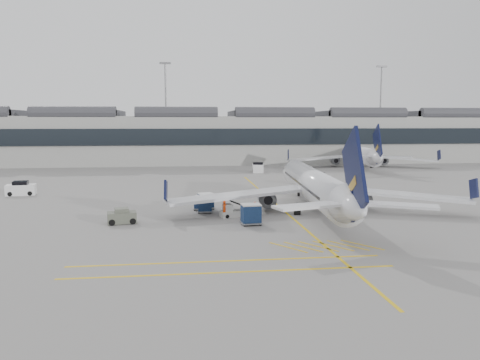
{
  "coord_description": "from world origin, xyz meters",
  "views": [
    {
      "loc": [
        -1.09,
        -41.62,
        9.63
      ],
      "look_at": [
        4.61,
        3.73,
        4.0
      ],
      "focal_mm": 35.0,
      "sensor_mm": 36.0,
      "label": 1
    }
  ],
  "objects": [
    {
      "name": "ramp_agent_a",
      "position": [
        3.19,
        4.8,
        0.89
      ],
      "size": [
        0.76,
        0.76,
        1.78
      ],
      "primitive_type": "imported",
      "rotation": [
        0.0,
        0.0,
        0.8
      ],
      "color": "#E03C0B",
      "rests_on": "ground"
    },
    {
      "name": "service_van_left",
      "position": [
        -22.43,
        23.25,
        0.84
      ],
      "size": [
        3.87,
        2.3,
        1.88
      ],
      "rotation": [
        0.0,
        0.0,
        0.13
      ],
      "color": "silver",
      "rests_on": "ground"
    },
    {
      "name": "safety_cone_nose",
      "position": [
        12.43,
        21.4,
        0.25
      ],
      "size": [
        0.36,
        0.36,
        0.5
      ],
      "primitive_type": "cone",
      "color": "#F24C0A",
      "rests_on": "ground"
    },
    {
      "name": "safety_cone_engine",
      "position": [
        15.8,
        4.97,
        0.27
      ],
      "size": [
        0.39,
        0.39,
        0.54
      ],
      "primitive_type": "cone",
      "color": "#F24C0A",
      "rests_on": "ground"
    },
    {
      "name": "terminal",
      "position": [
        0.0,
        71.93,
        6.14
      ],
      "size": [
        200.0,
        20.45,
        12.4
      ],
      "color": "#9E9E99",
      "rests_on": "ground"
    },
    {
      "name": "baggage_cart_a",
      "position": [
        5.35,
        1.37,
        1.07
      ],
      "size": [
        2.0,
        1.7,
        1.99
      ],
      "rotation": [
        0.0,
        0.0,
        0.08
      ],
      "color": "gray",
      "rests_on": "ground"
    },
    {
      "name": "service_van_right",
      "position": [
        19.66,
        27.8,
        0.87
      ],
      "size": [
        4.23,
        3.56,
        1.95
      ],
      "rotation": [
        0.0,
        0.0,
        -0.53
      ],
      "color": "silver",
      "rests_on": "ground"
    },
    {
      "name": "apron_markings",
      "position": [
        10.0,
        10.0,
        0.01
      ],
      "size": [
        0.25,
        60.0,
        0.01
      ],
      "primitive_type": "cube",
      "color": "gold",
      "rests_on": "ground"
    },
    {
      "name": "light_masts",
      "position": [
        -1.67,
        86.0,
        14.49
      ],
      "size": [
        113.0,
        0.6,
        25.45
      ],
      "color": "slate",
      "rests_on": "ground"
    },
    {
      "name": "ground",
      "position": [
        0.0,
        0.0,
        0.0
      ],
      "size": [
        220.0,
        220.0,
        0.0
      ],
      "primitive_type": "plane",
      "color": "gray",
      "rests_on": "ground"
    },
    {
      "name": "belt_loader",
      "position": [
        4.4,
        5.48,
        0.49
      ],
      "size": [
        4.23,
        2.05,
        1.68
      ],
      "rotation": [
        0.0,
        0.0,
        0.23
      ],
      "color": "#BAB9B1",
      "rests_on": "ground"
    },
    {
      "name": "baggage_cart_b",
      "position": [
        1.02,
        9.56,
        0.86
      ],
      "size": [
        1.81,
        1.62,
        1.61
      ],
      "rotation": [
        0.0,
        0.0,
        -0.27
      ],
      "color": "gray",
      "rests_on": "ground"
    },
    {
      "name": "service_van_mid",
      "position": [
        13.62,
        47.79,
        0.92
      ],
      "size": [
        2.39,
        4.17,
        2.05
      ],
      "rotation": [
        0.0,
        0.0,
        1.47
      ],
      "color": "silver",
      "rests_on": "ground"
    },
    {
      "name": "airliner_main",
      "position": [
        13.22,
        6.83,
        2.76
      ],
      "size": [
        32.28,
        35.39,
        9.41
      ],
      "rotation": [
        0.0,
        0.0,
        -0.08
      ],
      "color": "silver",
      "rests_on": "ground"
    },
    {
      "name": "pushback_tug",
      "position": [
        -6.85,
        3.48,
        0.66
      ],
      "size": [
        2.91,
        2.07,
        1.49
      ],
      "rotation": [
        0.0,
        0.0,
        0.17
      ],
      "color": "#535649",
      "rests_on": "ground"
    },
    {
      "name": "airliner_far",
      "position": [
        37.28,
        55.42,
        2.76
      ],
      "size": [
        31.99,
        35.2,
        9.41
      ],
      "rotation": [
        0.0,
        0.0,
        -0.16
      ],
      "color": "silver",
      "rests_on": "ground"
    },
    {
      "name": "baggage_cart_c",
      "position": [
        1.52,
        9.96,
        0.96
      ],
      "size": [
        2.03,
        1.82,
        1.8
      ],
      "rotation": [
        0.0,
        0.0,
        0.28
      ],
      "color": "gray",
      "rests_on": "ground"
    },
    {
      "name": "baggage_cart_d",
      "position": [
        1.34,
        7.92,
        0.88
      ],
      "size": [
        1.62,
        1.36,
        1.64
      ],
      "rotation": [
        0.0,
        0.0,
        -0.05
      ],
      "color": "gray",
      "rests_on": "ground"
    },
    {
      "name": "ramp_agent_b",
      "position": [
        6.17,
        4.44,
        0.83
      ],
      "size": [
        0.99,
        0.89,
        1.67
      ],
      "primitive_type": "imported",
      "rotation": [
        0.0,
        0.0,
        3.53
      ],
      "color": "#FF490D",
      "rests_on": "ground"
    }
  ]
}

